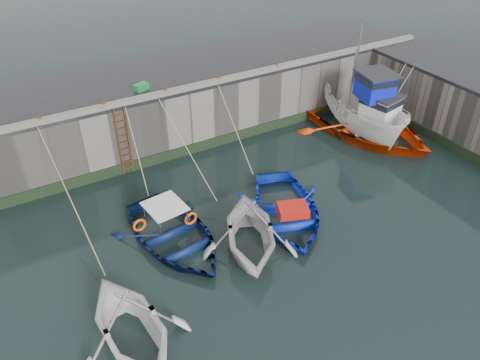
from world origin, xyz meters
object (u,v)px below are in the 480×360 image
boat_near_white (134,343)px  boat_far_orange (367,126)px  bollard_d (218,79)px  bollard_e (277,66)px  boat_near_blacktrim (250,248)px  bollard_c (165,91)px  fish_crate (141,87)px  boat_near_blue (175,242)px  ladder (124,142)px  boat_far_white (363,113)px  bollard_b (103,105)px  boat_near_navy (286,216)px  bollard_a (40,119)px

boat_near_white → boat_far_orange: boat_far_orange is taller
boat_near_white → bollard_d: 12.22m
bollard_d → bollard_e: 3.20m
boat_near_blacktrim → bollard_c: size_ratio=15.37×
bollard_c → bollard_e: size_ratio=1.00×
boat_near_white → fish_crate: bearing=61.3°
boat_near_blue → boat_near_blacktrim: size_ratio=1.20×
ladder → boat_near_blue: size_ratio=0.62×
boat_far_white → bollard_b: boat_far_white is taller
ladder → boat_near_blue: (-0.07, -5.22, -1.59)m
boat_near_blue → boat_near_blacktrim: bearing=-43.9°
bollard_e → bollard_c: bearing=180.0°
boat_far_orange → bollard_c: boat_far_orange is taller
boat_near_white → bollard_b: size_ratio=15.06×
boat_near_white → boat_near_blacktrim: size_ratio=0.98×
boat_near_navy → bollard_d: bollard_d is taller
bollard_a → boat_near_white: bearing=-89.0°
fish_crate → bollard_b: size_ratio=2.22×
ladder → bollard_d: 5.11m
boat_near_blacktrim → bollard_b: bollard_b is taller
bollard_e → boat_far_white: bearing=-38.0°
boat_far_white → boat_far_orange: size_ratio=0.85×
bollard_c → boat_near_white: bearing=-119.5°
boat_near_navy → bollard_c: (-2.13, 6.37, 3.30)m
boat_far_orange → bollard_d: 7.90m
boat_near_blue → bollard_d: 8.09m
bollard_d → ladder: bearing=-176.0°
boat_near_white → bollard_b: 9.81m
boat_near_white → boat_near_blue: (2.78, 3.38, 0.00)m
boat_near_white → bollard_b: (2.35, 8.94, 3.30)m
bollard_d → fish_crate: bearing=164.4°
bollard_b → boat_near_blue: bearing=-85.5°
bollard_a → boat_far_orange: bearing=-11.9°
boat_far_white → boat_far_orange: (0.02, -0.33, -0.58)m
boat_near_blue → boat_far_white: (11.56, 2.83, 1.05)m
boat_near_blacktrim → bollard_a: (-5.13, 7.24, 3.30)m
boat_far_white → bollard_b: size_ratio=24.19×
boat_near_navy → bollard_e: (3.67, 6.37, 3.30)m
bollard_d → boat_near_navy: bearing=-94.2°
boat_near_navy → bollard_e: bearing=80.7°
boat_far_white → boat_far_orange: 0.67m
bollard_b → fish_crate: bearing=25.4°
boat_near_blue → fish_crate: bearing=70.2°
fish_crate → boat_far_orange: bearing=-42.6°
ladder → boat_near_blue: bearing=-90.7°
bollard_a → bollard_e: 11.00m
boat_far_white → bollard_a: bearing=-180.0°
ladder → boat_near_blacktrim: ladder is taller
boat_near_navy → boat_near_white: bearing=-139.7°
boat_near_blue → boat_near_blacktrim: (2.20, -1.68, 0.00)m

